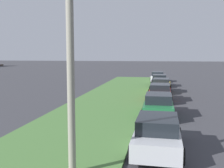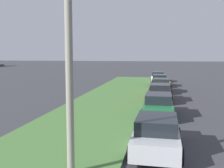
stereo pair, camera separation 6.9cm
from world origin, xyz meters
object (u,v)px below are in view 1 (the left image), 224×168
Objects in this scene: parked_car_silver at (157,134)px; parked_car_yellow at (161,86)px; parked_car_green at (158,105)px; parked_car_red at (160,93)px; parked_car_black at (159,81)px; parked_car_white at (158,77)px; streetlight at (80,40)px.

parked_car_silver and parked_car_yellow have the same top height.
parked_car_green and parked_car_red have the same top height.
parked_car_white is at bearing 3.27° from parked_car_black.
parked_car_silver is at bearing -177.39° from parked_car_yellow.
parked_car_silver is 1.00× the size of parked_car_red.
parked_car_black is at bearing 5.54° from parked_car_yellow.
parked_car_red is at bearing 0.65° from parked_car_silver.
parked_car_white is at bearing 1.59° from parked_car_silver.
parked_car_silver is 6.28m from parked_car_green.
parked_car_silver and parked_car_green have the same top height.
parked_car_silver is at bearing -177.85° from parked_car_white.
parked_car_green is at bearing -14.24° from streetlight.
parked_car_silver and parked_car_white have the same top height.
parked_car_black is 0.99× the size of parked_car_white.
parked_car_red is (5.67, -0.08, 0.00)m from parked_car_green.
parked_car_black is (10.52, 0.10, 0.00)m from parked_car_red.
parked_car_yellow is at bearing -7.17° from streetlight.
parked_car_silver is 22.47m from parked_car_black.
parked_car_red is 5.26m from parked_car_yellow.
parked_car_black is at bearing -175.74° from parked_car_white.
parked_car_white is at bearing 5.74° from parked_car_yellow.
parked_car_yellow is (5.26, -0.11, 0.00)m from parked_car_red.
parked_car_red is 0.98× the size of parked_car_yellow.
parked_car_silver is 1.01× the size of parked_car_green.
parked_car_red is at bearing -178.01° from parked_car_yellow.
parked_car_silver is at bearing -179.94° from parked_car_green.
parked_car_black is (22.47, 0.02, 0.00)m from parked_car_silver.
parked_car_white is at bearing 0.73° from parked_car_green.
streetlight is at bearing 175.36° from parked_car_black.
parked_car_white is 0.58× the size of streetlight.
parked_car_white is at bearing 2.00° from parked_car_red.
parked_car_silver is 5.26m from streetlight.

